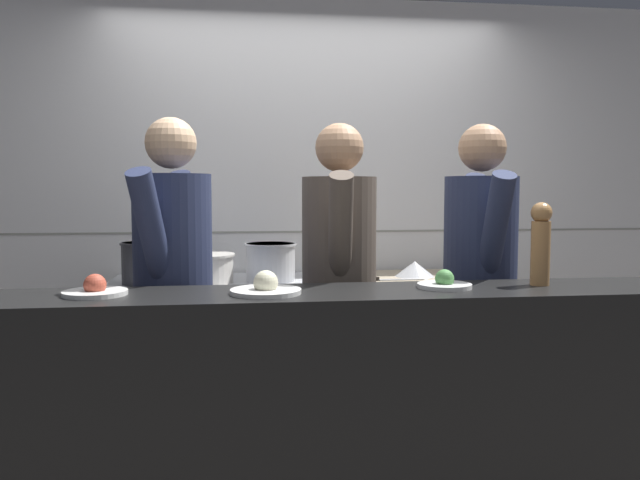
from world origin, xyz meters
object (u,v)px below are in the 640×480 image
plated_dish_dessert (444,283)px  chef_line (480,282)px  stock_pot (146,262)px  plated_dish_main (95,290)px  mixing_bowl_steel (415,269)px  plated_dish_appetiser (266,288)px  chef_sous (339,286)px  sauce_pot (203,267)px  chefs_knife (386,279)px  chef_head_cook (174,288)px  braising_pot (271,261)px  pepper_mill (541,242)px  oven_range (211,359)px

plated_dish_dessert → chef_line: chef_line is taller
stock_pot → plated_dish_main: bearing=-92.1°
mixing_bowl_steel → chef_line: chef_line is taller
plated_dish_appetiser → chef_sous: chef_sous is taller
sauce_pot → plated_dish_appetiser: bearing=-74.5°
chef_sous → plated_dish_dessert: bearing=-43.4°
chefs_knife → plated_dish_dessert: plated_dish_dessert is taller
chef_line → stock_pot: bearing=164.7°
chef_head_cook → plated_dish_dessert: bearing=-3.3°
braising_pot → pepper_mill: bearing=-43.9°
mixing_bowl_steel → plated_dish_main: (-1.57, -1.10, 0.08)m
braising_pot → mixing_bowl_steel: 0.85m
stock_pot → braising_pot: 0.68m
oven_range → stock_pot: stock_pot is taller
plated_dish_main → chef_head_cook: size_ratio=0.14×
chefs_knife → chef_line: bearing=-56.3°
sauce_pot → chef_head_cook: 0.62m
plated_dish_main → chef_line: bearing=14.5°
oven_range → plated_dish_appetiser: (0.26, -1.14, 0.58)m
sauce_pot → chef_sous: size_ratio=0.21×
plated_dish_appetiser → chef_head_cook: chef_head_cook is taller
mixing_bowl_steel → chef_head_cook: size_ratio=0.13×
chefs_knife → plated_dish_appetiser: (-0.72, -1.01, 0.12)m
oven_range → plated_dish_dessert: plated_dish_dessert is taller
stock_pot → chef_sous: size_ratio=0.16×
chefs_knife → braising_pot: bearing=170.7°
pepper_mill → plated_dish_main: bearing=-179.3°
plated_dish_main → chef_line: (1.71, 0.44, -0.07)m
plated_dish_dessert → chef_line: bearing=53.4°
mixing_bowl_steel → chefs_knife: mixing_bowl_steel is taller
plated_dish_appetiser → plated_dish_dessert: size_ratio=1.24×
oven_range → mixing_bowl_steel: mixing_bowl_steel is taller
plated_dish_dessert → plated_dish_appetiser: bearing=-176.1°
mixing_bowl_steel → plated_dish_dessert: (-0.19, -1.10, 0.08)m
stock_pot → plated_dish_appetiser: (0.61, -1.11, 0.01)m
sauce_pot → chef_head_cook: chef_head_cook is taller
braising_pot → chef_line: (0.99, -0.62, -0.05)m
plated_dish_appetiser → chef_head_cook: bearing=130.2°
plated_dish_main → chef_head_cook: chef_head_cook is taller
braising_pot → stock_pot: bearing=-179.5°
pepper_mill → chef_head_cook: 1.62m
pepper_mill → chef_line: 0.49m
mixing_bowl_steel → chefs_knife: bearing=-146.1°
mixing_bowl_steel → stock_pot: bearing=-178.5°
chef_head_cook → chef_sous: 0.77m
oven_range → plated_dish_appetiser: bearing=-77.0°
plated_dish_dessert → braising_pot: bearing=121.8°
chefs_knife → stock_pot: bearing=175.7°
braising_pot → sauce_pot: bearing=-176.5°
pepper_mill → chef_line: chef_line is taller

